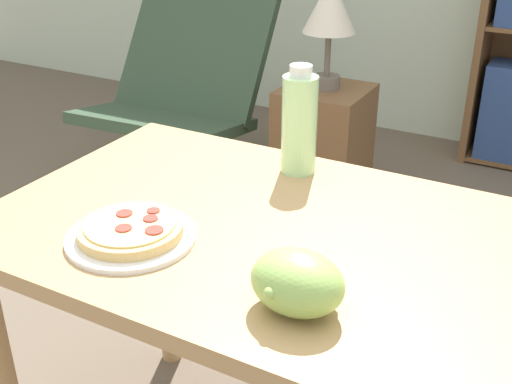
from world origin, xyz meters
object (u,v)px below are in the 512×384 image
side_table (323,152)px  table_lamp (330,11)px  pizza_on_plate (131,232)px  drink_bottle (299,123)px  grape_bunch (297,282)px  lounge_chair_near (180,127)px

side_table → table_lamp: 0.59m
pizza_on_plate → drink_bottle: (0.14, 0.42, 0.10)m
pizza_on_plate → grape_bunch: grape_bunch is taller
side_table → table_lamp: size_ratio=1.30×
pizza_on_plate → side_table: bearing=99.8°
side_table → grape_bunch: bearing=-68.7°
drink_bottle → lounge_chair_near: bearing=135.6°
pizza_on_plate → drink_bottle: 0.45m
lounge_chair_near → table_lamp: table_lamp is taller
grape_bunch → lounge_chair_near: (-1.32, 1.54, -0.50)m
grape_bunch → side_table: size_ratio=0.26×
pizza_on_plate → lounge_chair_near: size_ratio=0.27×
drink_bottle → side_table: size_ratio=0.43×
drink_bottle → table_lamp: (-0.41, 1.13, 0.02)m
drink_bottle → side_table: (-0.41, 1.13, -0.57)m
lounge_chair_near → table_lamp: 0.91m
grape_bunch → table_lamp: bearing=111.3°
pizza_on_plate → table_lamp: size_ratio=0.55×
lounge_chair_near → table_lamp: bearing=1.1°
pizza_on_plate → drink_bottle: bearing=71.9°
lounge_chair_near → side_table: size_ratio=1.57×
table_lamp → grape_bunch: bearing=-68.7°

